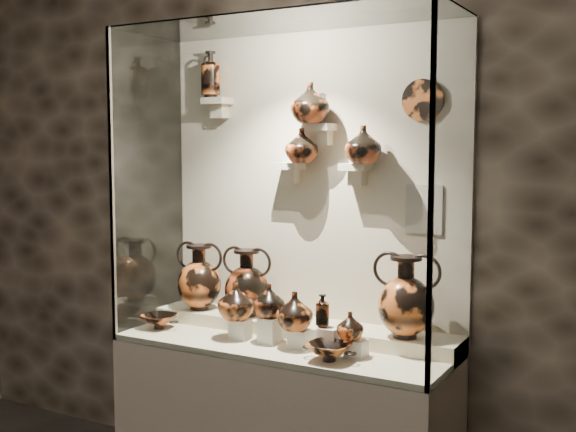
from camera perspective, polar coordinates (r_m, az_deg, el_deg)
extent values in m
cube|color=#2C241B|center=(3.80, 1.99, 2.47)|extent=(5.00, 0.02, 3.20)
cube|color=beige|center=(3.79, -0.38, -16.21)|extent=(1.70, 0.60, 0.80)
cube|color=beige|center=(3.65, -0.38, -10.15)|extent=(1.68, 0.58, 0.03)
cube|color=beige|center=(3.79, 0.94, -9.02)|extent=(1.70, 0.25, 0.10)
cube|color=beige|center=(3.80, 1.96, 2.47)|extent=(1.70, 0.03, 1.60)
cube|color=white|center=(3.27, -2.95, 1.97)|extent=(1.70, 0.01, 1.60)
cube|color=white|center=(4.01, -10.98, 2.53)|extent=(0.01, 0.60, 1.60)
cube|color=white|center=(3.19, 12.94, 1.75)|extent=(0.01, 0.60, 1.60)
cube|color=white|center=(3.57, -0.40, 15.10)|extent=(1.70, 0.60, 0.01)
cube|color=gray|center=(3.79, -13.74, 2.30)|extent=(0.02, 0.02, 1.60)
cube|color=gray|center=(2.92, 11.24, 1.44)|extent=(0.02, 0.02, 1.60)
cube|color=silver|center=(3.71, -3.76, -8.90)|extent=(0.09, 0.09, 0.10)
cube|color=silver|center=(3.62, -1.47, -9.01)|extent=(0.09, 0.09, 0.13)
cube|color=silver|center=(3.54, 0.93, -9.67)|extent=(0.09, 0.09, 0.09)
cube|color=silver|center=(3.47, 3.29, -9.75)|extent=(0.09, 0.09, 0.12)
cube|color=silver|center=(3.41, 5.44, -10.35)|extent=(0.09, 0.09, 0.08)
cube|color=beige|center=(4.02, -5.60, 9.03)|extent=(0.14, 0.12, 0.04)
cube|color=beige|center=(3.78, 0.09, 3.97)|extent=(0.14, 0.12, 0.04)
cube|color=beige|center=(3.68, 2.83, 7.04)|extent=(0.10, 0.12, 0.04)
cube|color=beige|center=(3.61, 5.38, 3.87)|extent=(0.14, 0.12, 0.04)
imported|color=#C45C25|center=(3.67, -4.14, -6.70)|extent=(0.24, 0.24, 0.19)
imported|color=#9D3E1B|center=(3.59, -1.50, -6.69)|extent=(0.21, 0.21, 0.17)
imported|color=#C45C25|center=(3.50, 0.55, -7.50)|extent=(0.23, 0.23, 0.19)
imported|color=#C45C25|center=(3.38, 4.95, -8.63)|extent=(0.17, 0.17, 0.13)
imported|color=#9D3E1B|center=(3.70, 1.10, 5.59)|extent=(0.22, 0.22, 0.18)
imported|color=#9D3E1B|center=(3.67, 1.78, 8.92)|extent=(0.24, 0.24, 0.20)
imported|color=#9D3E1B|center=(3.55, 5.98, 5.64)|extent=(0.20, 0.20, 0.19)
cylinder|color=#BB5A24|center=(3.54, 10.57, 9.00)|extent=(0.20, 0.02, 0.20)
cube|color=beige|center=(3.55, 10.65, 0.54)|extent=(0.18, 0.01, 0.24)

